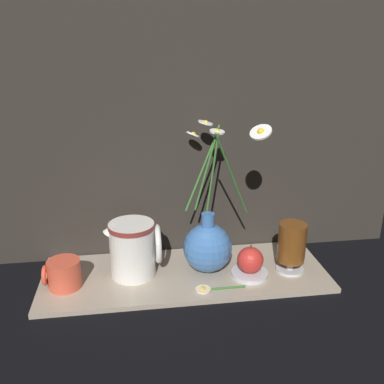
{
  "coord_description": "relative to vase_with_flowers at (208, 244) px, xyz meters",
  "views": [
    {
      "loc": [
        -0.12,
        -0.93,
        0.56
      ],
      "look_at": [
        0.02,
        0.0,
        0.22
      ],
      "focal_mm": 40.0,
      "sensor_mm": 36.0,
      "label": 1
    }
  ],
  "objects": [
    {
      "name": "shelf",
      "position": [
        -0.06,
        -0.01,
        -0.08
      ],
      "size": [
        0.7,
        0.25,
        0.01
      ],
      "color": "tan",
      "rests_on": "ground_plane"
    },
    {
      "name": "tea_glass",
      "position": [
        0.2,
        -0.03,
        0.0
      ],
      "size": [
        0.07,
        0.07,
        0.13
      ],
      "color": "silver",
      "rests_on": "shelf"
    },
    {
      "name": "vase_with_flowers",
      "position": [
        0.0,
        0.0,
        0.0
      ],
      "size": [
        0.18,
        0.23,
        0.38
      ],
      "color": "#3F72B7",
      "rests_on": "shelf"
    },
    {
      "name": "loose_daisy",
      "position": [
        -0.01,
        -0.09,
        -0.07
      ],
      "size": [
        0.12,
        0.04,
        0.01
      ],
      "color": "#336B2D",
      "rests_on": "shelf"
    },
    {
      "name": "backdrop_wall",
      "position": [
        -0.06,
        0.13,
        0.47
      ],
      "size": [
        1.2,
        0.02,
        1.1
      ],
      "color": "#2D2823",
      "rests_on": "ground_plane"
    },
    {
      "name": "orange_fruit",
      "position": [
        0.1,
        -0.04,
        -0.03
      ],
      "size": [
        0.06,
        0.06,
        0.07
      ],
      "color": "red",
      "rests_on": "saucer_plate"
    },
    {
      "name": "saucer_plate",
      "position": [
        0.1,
        -0.04,
        -0.07
      ],
      "size": [
        0.09,
        0.09,
        0.01
      ],
      "color": "silver",
      "rests_on": "shelf"
    },
    {
      "name": "ceramic_pitcher",
      "position": [
        -0.18,
        0.0,
        0.0
      ],
      "size": [
        0.14,
        0.11,
        0.15
      ],
      "color": "white",
      "rests_on": "shelf"
    },
    {
      "name": "ground_plane",
      "position": [
        -0.06,
        -0.01,
        -0.08
      ],
      "size": [
        6.0,
        6.0,
        0.0
      ],
      "primitive_type": "plane",
      "color": "black"
    },
    {
      "name": "yellow_mug",
      "position": [
        -0.35,
        -0.03,
        -0.04
      ],
      "size": [
        0.09,
        0.08,
        0.07
      ],
      "color": "#DB5138",
      "rests_on": "shelf"
    }
  ]
}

